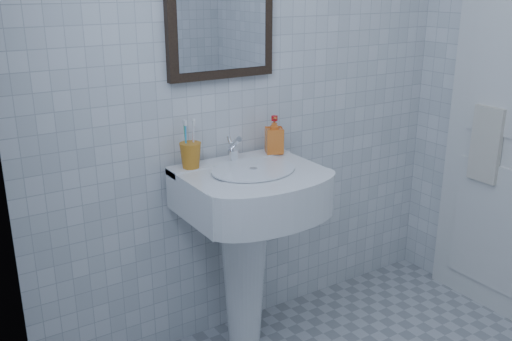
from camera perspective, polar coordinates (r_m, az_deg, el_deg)
wall_back at (r=2.60m, az=-0.11°, el=9.83°), size 2.20×0.02×2.50m
wall_left at (r=1.08m, az=-15.14°, el=-3.30°), size 0.02×2.40×2.50m
washbasin at (r=2.52m, az=-0.96°, el=-5.85°), size 0.58×0.43×0.90m
faucet at (r=2.49m, az=-2.29°, el=2.03°), size 0.05×0.10×0.12m
toothbrush_cup at (r=2.41m, az=-6.56°, el=1.52°), size 0.11×0.11×0.11m
soap_dispenser at (r=2.60m, az=1.84°, el=3.62°), size 0.10×0.10×0.17m
wall_mirror at (r=2.47m, az=-3.55°, el=16.32°), size 0.50×0.04×0.62m
towel_ring at (r=3.02m, az=22.65°, el=5.76°), size 0.01×0.18×0.18m
hand_towel at (r=3.04m, az=22.02°, el=2.43°), size 0.03×0.16×0.38m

